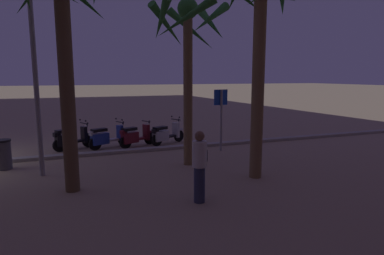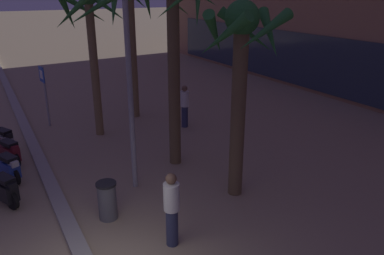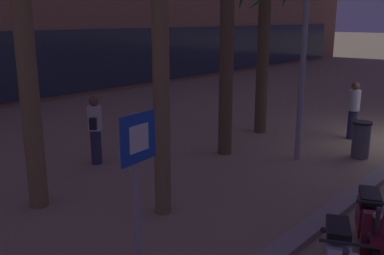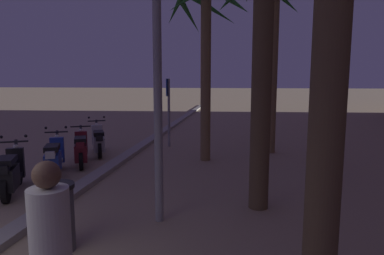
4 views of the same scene
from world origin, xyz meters
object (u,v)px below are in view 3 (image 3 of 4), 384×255
Objects in this scene: crossing_sign at (137,184)px; pedestrian_by_palm_tree at (95,128)px; pedestrian_strolling_near_curb at (353,109)px; litter_bin at (361,139)px; scooter_maroon_mid_centre at (370,223)px; palm_tree_far_corner at (265,12)px.

crossing_sign is 5.48m from pedestrian_by_palm_tree.
crossing_sign is 9.25m from pedestrian_strolling_near_curb.
crossing_sign reaches higher than pedestrian_by_palm_tree.
crossing_sign reaches higher than litter_bin.
scooter_maroon_mid_centre is 7.90m from palm_tree_far_corner.
crossing_sign is 9.00m from palm_tree_far_corner.
pedestrian_strolling_near_curb is 1.91m from litter_bin.
pedestrian_strolling_near_curb is (9.18, 0.92, -0.61)m from crossing_sign.
crossing_sign is 1.41× the size of pedestrian_strolling_near_curb.
palm_tree_far_corner is 5.24× the size of litter_bin.
litter_bin is (7.54, 0.03, -1.02)m from crossing_sign.
crossing_sign is at bearing -157.22° from palm_tree_far_corner.
palm_tree_far_corner is at bearing 46.07° from scooter_maroon_mid_centre.
palm_tree_far_corner reaches higher than scooter_maroon_mid_centre.
pedestrian_by_palm_tree reaches higher than litter_bin.
crossing_sign is at bearing -120.41° from pedestrian_by_palm_tree.
litter_bin is at bearing 0.23° from crossing_sign.
pedestrian_strolling_near_curb is at bearing 5.73° from crossing_sign.
litter_bin is at bearing 22.37° from scooter_maroon_mid_centre.
palm_tree_far_corner is at bearing -13.89° from pedestrian_by_palm_tree.
scooter_maroon_mid_centre is at bearing -30.82° from crossing_sign.
crossing_sign reaches higher than scooter_maroon_mid_centre.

